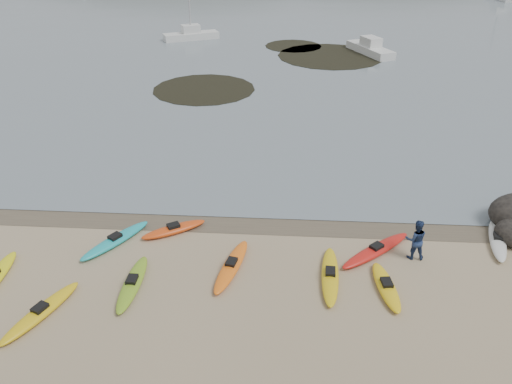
{
  "coord_description": "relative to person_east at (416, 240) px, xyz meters",
  "views": [
    {
      "loc": [
        1.35,
        -20.65,
        13.15
      ],
      "look_at": [
        0.0,
        0.0,
        1.5
      ],
      "focal_mm": 35.0,
      "sensor_mm": 36.0,
      "label": 1
    }
  ],
  "objects": [
    {
      "name": "person_east",
      "position": [
        0.0,
        0.0,
        0.0
      ],
      "size": [
        0.92,
        0.73,
        1.87
      ],
      "primitive_type": "imported",
      "rotation": [
        0.0,
        0.0,
        3.12
      ],
      "color": "navy",
      "rests_on": "ground"
    },
    {
      "name": "kayaks",
      "position": [
        -7.83,
        -1.25,
        -0.77
      ],
      "size": [
        22.55,
        9.6,
        0.34
      ],
      "color": "silver",
      "rests_on": "ground"
    },
    {
      "name": "ground",
      "position": [
        -7.02,
        2.69,
        -0.94
      ],
      "size": [
        600.0,
        600.0,
        0.0
      ],
      "primitive_type": "plane",
      "color": "tan",
      "rests_on": "ground"
    },
    {
      "name": "kelp_mats",
      "position": [
        -5.68,
        31.52,
        -0.91
      ],
      "size": [
        21.13,
        23.5,
        0.04
      ],
      "color": "black",
      "rests_on": "water"
    },
    {
      "name": "wet_sand",
      "position": [
        -7.02,
        2.39,
        -0.93
      ],
      "size": [
        60.0,
        60.0,
        0.0
      ],
      "primitive_type": "plane",
      "color": "brown",
      "rests_on": "ground"
    }
  ]
}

